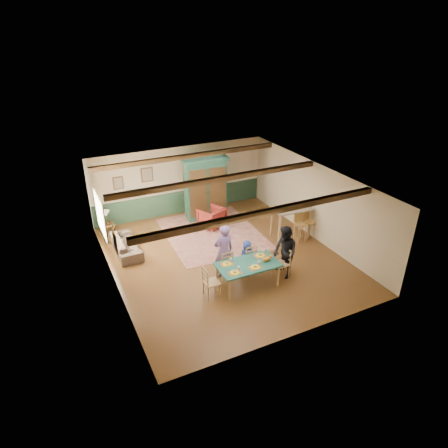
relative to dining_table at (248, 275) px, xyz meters
name	(u,v)px	position (x,y,z in m)	size (l,w,h in m)	color
floor	(225,258)	(0.06, 1.67, -0.37)	(8.00, 8.00, 0.00)	#523117
wall_back	(180,181)	(0.06, 5.67, 0.98)	(7.00, 0.02, 2.70)	beige
wall_left	(111,245)	(-3.44, 1.67, 0.98)	(0.02, 8.00, 2.70)	beige
wall_right	(316,202)	(3.56, 1.67, 0.98)	(0.02, 8.00, 2.70)	beige
ceiling	(225,180)	(0.06, 1.67, 2.33)	(7.00, 8.00, 0.02)	white
wainscot_back	(181,202)	(0.06, 5.65, 0.08)	(6.95, 0.03, 0.90)	#223E2B
ceiling_beam_front	(264,213)	(0.06, -0.63, 2.24)	(6.95, 0.16, 0.16)	black
ceiling_beam_mid	(219,179)	(0.06, 2.07, 2.24)	(6.95, 0.16, 0.16)	black
ceiling_beam_back	(188,156)	(0.06, 4.67, 2.24)	(6.95, 0.16, 0.16)	black
window_left	(100,215)	(-3.41, 3.37, 1.18)	(0.06, 1.60, 1.30)	white
picture_left_wall	(115,242)	(-3.41, 1.07, 1.38)	(0.04, 0.42, 0.52)	gray
picture_back_a	(147,175)	(-1.24, 5.64, 1.43)	(0.45, 0.04, 0.55)	gray
picture_back_b	(118,183)	(-2.34, 5.64, 1.28)	(0.38, 0.04, 0.48)	gray
dining_table	(248,275)	(0.00, 0.00, 0.00)	(1.78, 0.99, 0.74)	#1B584A
dining_chair_far_left	(225,263)	(-0.39, 0.71, 0.10)	(0.41, 0.43, 0.94)	#9F7D4F
dining_chair_far_right	(248,257)	(0.40, 0.71, 0.10)	(0.41, 0.43, 0.94)	#9F7D4F
dining_chair_end_left	(212,282)	(-1.14, 0.01, 0.10)	(0.41, 0.43, 0.94)	#9F7D4F
dining_chair_end_right	(281,263)	(1.14, -0.01, 0.10)	(0.41, 0.43, 0.94)	#9F7D4F
person_man	(224,251)	(-0.39, 0.79, 0.48)	(0.62, 0.41, 1.70)	#755593
person_woman	(285,252)	(1.23, -0.01, 0.44)	(0.79, 0.62, 1.63)	black
person_child	(247,255)	(0.40, 0.79, 0.13)	(0.49, 0.32, 0.99)	#243B93
cat	(266,259)	(0.54, -0.10, 0.46)	(0.36, 0.14, 0.18)	orange
place_setting_near_left	(235,271)	(-0.55, -0.24, 0.43)	(0.40, 0.30, 0.11)	yellow
place_setting_near_center	(255,266)	(0.10, -0.25, 0.43)	(0.40, 0.30, 0.11)	yellow
place_setting_far_left	(227,263)	(-0.54, 0.25, 0.43)	(0.40, 0.30, 0.11)	yellow
place_setting_far_right	(260,254)	(0.55, 0.24, 0.43)	(0.40, 0.30, 0.11)	yellow
area_rug	(212,233)	(0.41, 3.41, -0.36)	(3.26, 3.87, 0.01)	#C7AC90
armoire	(206,188)	(0.76, 4.78, 0.84)	(1.72, 0.69, 2.43)	#143428
armchair	(212,217)	(0.63, 3.94, 0.01)	(0.82, 0.84, 0.76)	#4E100F
sofa	(126,245)	(-2.73, 3.45, -0.10)	(1.85, 0.73, 0.54)	#3B2F25
end_table	(108,231)	(-3.05, 4.75, -0.10)	(0.44, 0.44, 0.54)	black
table_lamp	(106,217)	(-3.05, 4.75, 0.42)	(0.28, 0.28, 0.50)	tan
counter_table	(291,222)	(2.83, 2.01, 0.19)	(1.35, 0.79, 1.13)	#BBA991
bar_stool_left	(300,227)	(2.94, 1.57, 0.17)	(0.38, 0.42, 1.07)	tan
bar_stool_right	(309,225)	(3.33, 1.60, 0.16)	(0.37, 0.41, 1.06)	tan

